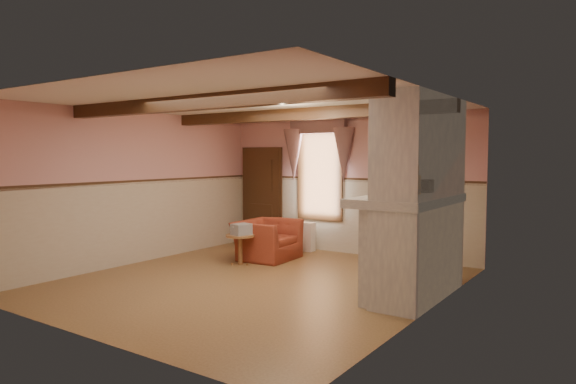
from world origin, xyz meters
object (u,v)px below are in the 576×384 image
Objects in this scene: side_table at (240,250)px; oil_lamp at (417,185)px; mantel_clock at (427,186)px; armchair at (267,240)px; radiator at (299,236)px; bowl at (408,193)px.

side_table is 3.53m from oil_lamp.
side_table is at bearing -171.32° from mantel_clock.
armchair is 0.70m from side_table.
oil_lamp reaches higher than radiator.
bowl is 1.54× the size of mantel_clock.
side_table is 1.96× the size of oil_lamp.
side_table is at bearing -91.35° from radiator.
armchair is at bearing 176.63° from mantel_clock.
mantel_clock is at bearing 8.68° from side_table.
bowl is at bearing -90.00° from mantel_clock.
mantel_clock is (0.00, 0.77, 0.05)m from bowl.
bowl is at bearing -110.50° from armchair.
bowl reaches higher than armchair.
side_table is at bearing 168.25° from armchair.
oil_lamp is at bearing -104.58° from armchair.
oil_lamp reaches higher than armchair.
oil_lamp is at bearing 90.00° from bowl.
mantel_clock is (3.18, -1.32, 1.22)m from radiator.
radiator is 3.98m from bowl.
radiator is (0.01, 1.13, -0.07)m from armchair.
radiator is at bearing 151.29° from oil_lamp.
armchair is 4.08× the size of oil_lamp.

